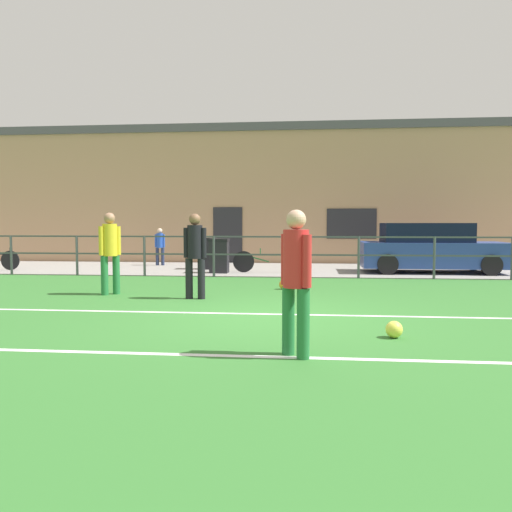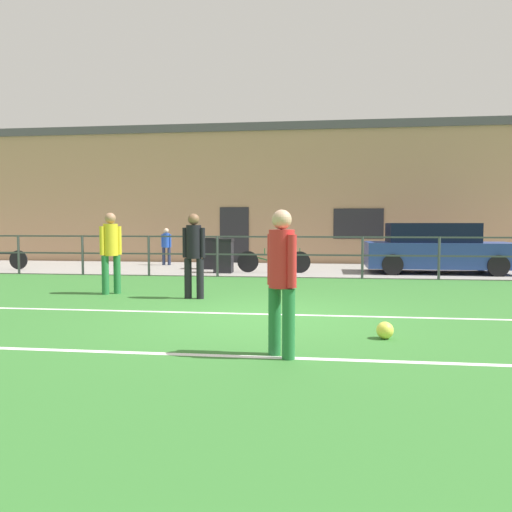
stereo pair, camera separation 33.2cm
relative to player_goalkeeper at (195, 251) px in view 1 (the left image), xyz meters
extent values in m
cube|color=#33702D|center=(1.59, -1.79, -0.98)|extent=(60.00, 44.00, 0.04)
cube|color=white|center=(1.59, -1.60, -0.96)|extent=(36.00, 0.11, 0.00)
cube|color=white|center=(1.59, -4.34, -0.96)|extent=(36.00, 0.11, 0.00)
cube|color=gray|center=(1.59, 6.71, -0.95)|extent=(48.00, 5.00, 0.02)
cylinder|color=#474C51|center=(-6.41, 4.21, -0.39)|extent=(0.07, 0.07, 1.15)
cylinder|color=#474C51|center=(-4.41, 4.21, -0.39)|extent=(0.07, 0.07, 1.15)
cylinder|color=#474C51|center=(-2.41, 4.21, -0.39)|extent=(0.07, 0.07, 1.15)
cylinder|color=#474C51|center=(-0.41, 4.21, -0.39)|extent=(0.07, 0.07, 1.15)
cylinder|color=#474C51|center=(1.59, 4.21, -0.39)|extent=(0.07, 0.07, 1.15)
cylinder|color=#474C51|center=(3.59, 4.21, -0.39)|extent=(0.07, 0.07, 1.15)
cylinder|color=#474C51|center=(5.59, 4.21, -0.39)|extent=(0.07, 0.07, 1.15)
cylinder|color=#474C51|center=(7.59, 4.21, -0.39)|extent=(0.07, 0.07, 1.15)
cube|color=#474C51|center=(1.59, 4.21, 0.17)|extent=(36.00, 0.04, 0.04)
cube|color=#474C51|center=(1.59, 4.21, -0.33)|extent=(36.00, 0.04, 0.04)
cube|color=tan|center=(1.59, 10.41, 1.50)|extent=(28.00, 2.40, 4.92)
cube|color=#232328|center=(-0.80, 9.20, 0.09)|extent=(1.10, 0.04, 2.10)
cube|color=#232328|center=(3.79, 9.20, 0.52)|extent=(1.80, 0.04, 1.10)
cube|color=#4C4C51|center=(1.59, 10.41, 4.11)|extent=(28.00, 2.56, 0.30)
cylinder|color=black|center=(0.13, -0.01, -0.56)|extent=(0.15, 0.15, 0.80)
cylinder|color=black|center=(-0.13, 0.01, -0.56)|extent=(0.15, 0.15, 0.80)
cylinder|color=black|center=(0.00, 0.00, 0.17)|extent=(0.30, 0.30, 0.66)
sphere|color=brown|center=(0.00, 0.00, 0.62)|extent=(0.23, 0.23, 0.23)
cylinder|color=black|center=(0.18, -0.01, 0.15)|extent=(0.10, 0.10, 0.59)
cylinder|color=black|center=(-0.18, 0.01, 0.15)|extent=(0.10, 0.10, 0.59)
cylinder|color=#237038|center=(-2.01, 0.34, -0.55)|extent=(0.15, 0.15, 0.82)
cylinder|color=#237038|center=(-1.82, 0.51, -0.55)|extent=(0.15, 0.15, 0.82)
cylinder|color=gold|center=(-1.91, 0.42, 0.19)|extent=(0.30, 0.30, 0.68)
sphere|color=#A37556|center=(-1.91, 0.42, 0.65)|extent=(0.23, 0.23, 0.23)
cylinder|color=gold|center=(-2.05, 0.30, 0.17)|extent=(0.11, 0.11, 0.60)
cylinder|color=gold|center=(-1.78, 0.55, 0.17)|extent=(0.11, 0.11, 0.60)
cylinder|color=#237038|center=(2.02, -4.19, -0.57)|extent=(0.14, 0.14, 0.79)
cylinder|color=#237038|center=(2.19, -4.37, -0.57)|extent=(0.14, 0.14, 0.79)
cylinder|color=red|center=(2.11, -4.28, 0.15)|extent=(0.29, 0.29, 0.65)
sphere|color=tan|center=(2.11, -4.28, 0.58)|extent=(0.22, 0.22, 0.22)
cylinder|color=red|center=(1.98, -4.16, 0.13)|extent=(0.10, 0.10, 0.58)
cylinder|color=red|center=(2.23, -4.41, 0.13)|extent=(0.10, 0.10, 0.58)
sphere|color=orange|center=(1.68, 1.66, -0.86)|extent=(0.22, 0.22, 0.22)
sphere|color=#E5E04C|center=(3.37, -3.20, -0.85)|extent=(0.22, 0.22, 0.22)
cylinder|color=#232D4C|center=(-2.88, 7.70, -0.63)|extent=(0.11, 0.11, 0.62)
cylinder|color=#232D4C|center=(-3.07, 7.69, -0.63)|extent=(0.11, 0.11, 0.62)
cylinder|color=blue|center=(-2.98, 7.70, -0.07)|extent=(0.23, 0.23, 0.51)
sphere|color=beige|center=(-2.98, 7.70, 0.28)|extent=(0.18, 0.18, 0.18)
cylinder|color=blue|center=(-2.84, 7.70, -0.08)|extent=(0.08, 0.08, 0.46)
cylinder|color=blue|center=(-3.12, 7.69, -0.08)|extent=(0.08, 0.08, 0.46)
cube|color=#28428E|center=(5.94, 5.96, -0.40)|extent=(4.22, 1.73, 0.75)
cube|color=black|center=(5.73, 5.96, 0.26)|extent=(2.53, 1.46, 0.57)
cylinder|color=black|center=(4.51, 5.13, -0.64)|extent=(0.60, 0.18, 0.60)
cylinder|color=black|center=(7.38, 5.13, -0.64)|extent=(0.60, 0.18, 0.60)
cylinder|color=black|center=(4.51, 6.79, -0.64)|extent=(0.60, 0.18, 0.60)
cylinder|color=black|center=(7.38, 6.79, -0.64)|extent=(0.60, 0.18, 0.60)
cylinder|color=black|center=(-7.17, 5.41, -0.64)|extent=(0.61, 0.04, 0.61)
cylinder|color=black|center=(-7.17, 5.41, -0.37)|extent=(0.03, 0.03, 0.28)
cylinder|color=black|center=(0.28, 5.41, -0.62)|extent=(0.64, 0.04, 0.64)
cylinder|color=black|center=(1.84, 5.41, -0.62)|extent=(0.64, 0.04, 0.64)
cube|color=#1E6633|center=(1.06, 5.41, -0.41)|extent=(1.22, 0.04, 0.04)
cube|color=#1E6633|center=(0.67, 5.41, -0.52)|extent=(0.76, 0.03, 0.23)
cylinder|color=#1E6633|center=(0.79, 5.41, -0.31)|extent=(0.03, 0.03, 0.20)
cylinder|color=#1E6633|center=(1.84, 5.41, -0.34)|extent=(0.03, 0.03, 0.28)
cube|color=black|center=(-0.42, 5.18, -0.47)|extent=(0.54, 0.45, 0.94)
cube|color=black|center=(-0.42, 5.18, 0.04)|extent=(0.57, 0.48, 0.08)
cube|color=black|center=(-1.02, 6.38, -0.48)|extent=(0.53, 0.45, 0.93)
cube|color=black|center=(-1.02, 6.38, 0.03)|extent=(0.56, 0.48, 0.08)
camera|label=1|loc=(2.25, -10.08, 0.55)|focal=36.42mm
camera|label=2|loc=(2.58, -10.04, 0.55)|focal=36.42mm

